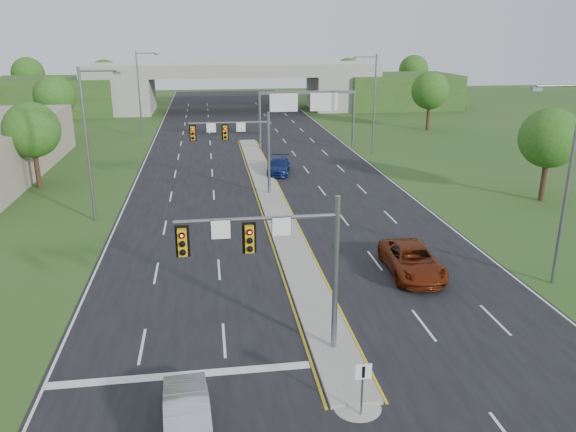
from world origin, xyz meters
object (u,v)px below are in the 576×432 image
Objects in this scene: overpass at (234,90)px; car_silver at (187,410)px; car_far_a at (412,260)px; signal_mast_far at (241,141)px; car_far_b at (279,166)px; signal_mast_near at (282,253)px; sign_gantry at (306,103)px; keep_right_sign at (363,381)px.

car_silver is (-6.17, -84.24, -2.80)m from overpass.
car_far_a is (12.37, 11.55, 0.09)m from car_silver.
signal_mast_far is 0.09× the size of overpass.
car_far_a is (8.46, -17.62, -3.88)m from signal_mast_far.
car_far_b is at bearing 61.49° from signal_mast_far.
signal_mast_far is at bearing -106.78° from car_far_b.
sign_gantry is (8.95, 44.99, 0.51)m from signal_mast_near.
car_far_a is at bearing 62.34° from keep_right_sign.
overpass is 84.51m from car_silver.
sign_gantry reaches higher than keep_right_sign.
keep_right_sign is at bearing -114.81° from car_far_a.
car_silver is at bearing -90.52° from car_far_b.
signal_mast_far is 19.93m from car_far_a.
signal_mast_near is 6.96m from car_silver.
overpass is at bearing 103.87° from car_far_b.
signal_mast_far is 1.39× the size of car_far_b.
car_far_a is 1.17× the size of car_far_b.
signal_mast_near is 0.60× the size of sign_gantry.
car_far_b is at bearing -87.86° from overpass.
signal_mast_near is 25.00m from signal_mast_far.
car_silver is (-3.91, -4.17, -3.97)m from signal_mast_near.
sign_gantry is at bearing 65.89° from signal_mast_far.
signal_mast_near is at bearing -91.62° from overpass.
car_far_a reaches higher than car_silver.
sign_gantry is 2.29× the size of car_far_b.
car_far_b is at bearing -111.34° from sign_gantry.
keep_right_sign reaches higher than car_silver.
sign_gantry is at bearing -108.89° from car_silver.
keep_right_sign is 6.22m from car_silver.
car_far_b is at bearing -106.49° from car_silver.
signal_mast_far is at bearing 118.50° from car_far_a.
car_far_a is (-0.48, -37.62, -4.40)m from sign_gantry.
keep_right_sign is (2.26, -4.45, -3.21)m from signal_mast_near.
overpass is (2.26, 55.07, -1.17)m from signal_mast_far.
overpass is 47.74m from car_far_b.
sign_gantry is at bearing 82.30° from keep_right_sign.
signal_mast_near is at bearing -85.38° from car_far_b.
car_far_a reaches higher than car_far_b.
keep_right_sign reaches higher than car_far_a.
sign_gantry is at bearing -79.21° from overpass.
car_far_b is (1.78, -47.62, -2.80)m from overpass.
car_far_a is at bearing -90.74° from sign_gantry.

